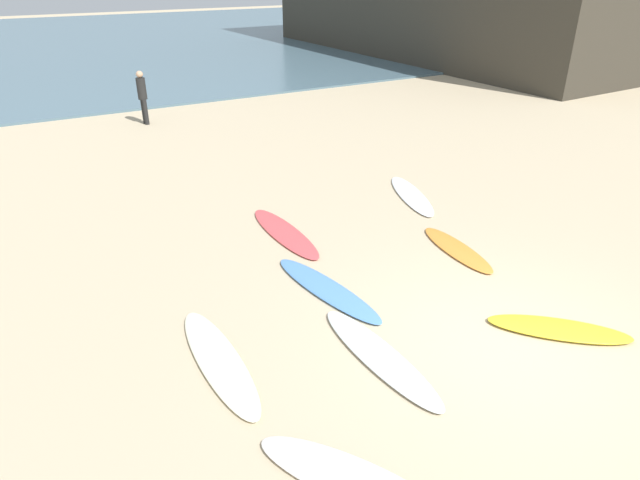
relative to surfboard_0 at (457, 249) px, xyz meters
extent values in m
plane|color=#C6B28E|center=(-1.32, -2.45, -0.03)|extent=(120.00, 120.00, 0.00)
cube|color=slate|center=(-1.32, 33.44, 0.01)|extent=(120.00, 40.00, 0.08)
ellipsoid|color=orange|center=(0.00, 0.00, 0.00)|extent=(0.71, 1.97, 0.07)
ellipsoid|color=silver|center=(-2.97, -1.79, 0.01)|extent=(0.61, 2.44, 0.08)
ellipsoid|color=yellow|center=(-0.41, -2.55, 0.01)|extent=(1.79, 1.74, 0.09)
ellipsoid|color=silver|center=(-4.33, -3.21, 0.01)|extent=(1.60, 2.08, 0.08)
ellipsoid|color=white|center=(0.87, 2.44, 0.00)|extent=(1.29, 2.42, 0.07)
ellipsoid|color=#568FD6|center=(-2.74, -0.01, 0.00)|extent=(0.89, 2.50, 0.07)
ellipsoid|color=#E34F52|center=(-2.42, 2.15, 0.00)|extent=(0.58, 2.49, 0.06)
ellipsoid|color=#F0EACA|center=(-4.84, -0.82, 0.01)|extent=(0.55, 2.47, 0.08)
cylinder|color=black|center=(-2.75, 11.47, 0.36)|extent=(0.14, 0.14, 0.79)
cylinder|color=black|center=(-2.76, 11.67, 0.36)|extent=(0.14, 0.14, 0.79)
cylinder|color=black|center=(-2.76, 11.57, 1.09)|extent=(0.29, 0.29, 0.66)
sphere|color=tan|center=(-2.76, 11.57, 1.52)|extent=(0.21, 0.21, 0.21)
camera|label=1|loc=(-6.46, -6.37, 4.65)|focal=30.66mm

